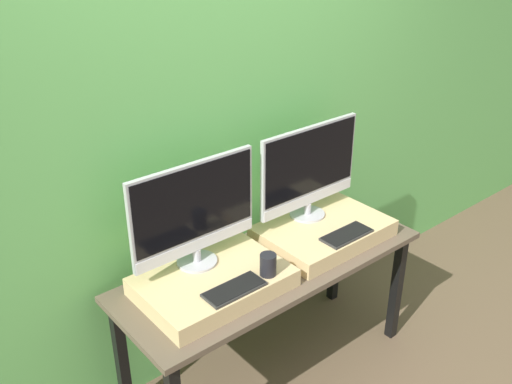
{
  "coord_description": "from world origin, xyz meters",
  "views": [
    {
      "loc": [
        -1.55,
        -1.45,
        2.26
      ],
      "look_at": [
        0.0,
        0.42,
        1.04
      ],
      "focal_mm": 40.0,
      "sensor_mm": 36.0,
      "label": 1
    }
  ],
  "objects_px": {
    "monitor_left": "(194,212)",
    "keyboard_right": "(347,235)",
    "mug": "(268,265)",
    "monitor_right": "(309,169)",
    "keyboard_left": "(234,289)"
  },
  "relations": [
    {
      "from": "monitor_left",
      "to": "keyboard_left",
      "type": "distance_m",
      "value": 0.38
    },
    {
      "from": "keyboard_left",
      "to": "keyboard_right",
      "type": "bearing_deg",
      "value": 0.0
    },
    {
      "from": "monitor_right",
      "to": "keyboard_left",
      "type": "bearing_deg",
      "value": -158.45
    },
    {
      "from": "monitor_left",
      "to": "keyboard_right",
      "type": "height_order",
      "value": "monitor_left"
    },
    {
      "from": "keyboard_right",
      "to": "mug",
      "type": "bearing_deg",
      "value": 180.0
    },
    {
      "from": "monitor_left",
      "to": "keyboard_left",
      "type": "xyz_separation_m",
      "value": [
        0.0,
        -0.28,
        -0.26
      ]
    },
    {
      "from": "mug",
      "to": "monitor_right",
      "type": "distance_m",
      "value": 0.63
    },
    {
      "from": "monitor_left",
      "to": "monitor_right",
      "type": "relative_size",
      "value": 1.0
    },
    {
      "from": "keyboard_left",
      "to": "mug",
      "type": "relative_size",
      "value": 2.7
    },
    {
      "from": "keyboard_left",
      "to": "monitor_right",
      "type": "height_order",
      "value": "monitor_right"
    },
    {
      "from": "monitor_left",
      "to": "monitor_right",
      "type": "bearing_deg",
      "value": 0.0
    },
    {
      "from": "monitor_right",
      "to": "keyboard_right",
      "type": "xyz_separation_m",
      "value": [
        0.0,
        -0.28,
        -0.26
      ]
    },
    {
      "from": "keyboard_right",
      "to": "keyboard_left",
      "type": "bearing_deg",
      "value": 180.0
    },
    {
      "from": "monitor_left",
      "to": "monitor_right",
      "type": "xyz_separation_m",
      "value": [
        0.71,
        0.0,
        0.0
      ]
    },
    {
      "from": "mug",
      "to": "keyboard_right",
      "type": "relative_size",
      "value": 0.37
    }
  ]
}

